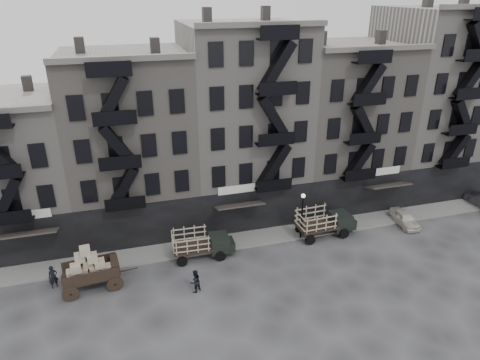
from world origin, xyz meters
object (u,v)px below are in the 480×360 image
object	(u,v)px
pedestrian_mid	(195,281)
car_east	(405,218)
stake_truck_west	(201,242)
pedestrian_west	(53,277)
wagon	(88,264)
stake_truck_east	(325,220)

from	to	relation	value
pedestrian_mid	car_east	bearing A→B (deg)	158.01
stake_truck_west	pedestrian_west	xyz separation A→B (m)	(-10.87, -0.83, -0.50)
stake_truck_west	pedestrian_mid	xyz separation A→B (m)	(-1.29, -4.08, -0.51)
wagon	stake_truck_east	bearing A→B (deg)	-0.24
stake_truck_east	pedestrian_mid	size ratio (longest dim) A/B	3.03
car_east	pedestrian_west	bearing A→B (deg)	-173.86
car_east	stake_truck_east	bearing A→B (deg)	-177.73
pedestrian_west	stake_truck_west	bearing A→B (deg)	-14.70
pedestrian_mid	pedestrian_west	bearing A→B (deg)	-52.22
stake_truck_west	pedestrian_mid	distance (m)	4.31
stake_truck_east	car_east	xyz separation A→B (m)	(7.83, -0.31, -0.86)
pedestrian_west	pedestrian_mid	world-z (taller)	pedestrian_west
stake_truck_west	pedestrian_mid	bearing A→B (deg)	-105.35
wagon	stake_truck_west	bearing A→B (deg)	4.84
wagon	pedestrian_mid	size ratio (longest dim) A/B	2.48
car_east	pedestrian_mid	size ratio (longest dim) A/B	2.07
stake_truck_east	pedestrian_west	size ratio (longest dim) A/B	3.00
stake_truck_east	pedestrian_mid	world-z (taller)	stake_truck_east
pedestrian_west	pedestrian_mid	size ratio (longest dim) A/B	1.01
wagon	car_east	world-z (taller)	wagon
stake_truck_west	pedestrian_west	world-z (taller)	stake_truck_west
stake_truck_east	pedestrian_west	xyz separation A→B (m)	(-21.66, -1.12, -0.60)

